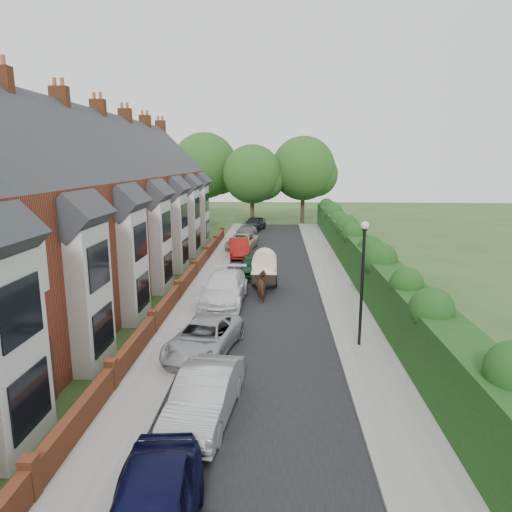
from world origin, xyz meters
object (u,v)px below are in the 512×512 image
Objects in this scene: car_silver_b at (204,338)px; car_beige at (242,242)px; car_white at (224,288)px; car_grey at (246,233)px; car_green at (252,266)px; car_black at (254,223)px; car_red at (239,248)px; car_silver_a at (205,396)px; lamppost at (363,269)px; horse at (263,286)px; horse_cart at (264,267)px.

car_silver_b is 21.52m from car_beige.
car_silver_b is 1.00× the size of car_beige.
car_white is 15.00m from car_beige.
car_grey is (-0.20, 26.28, 0.01)m from car_silver_b.
car_black reaches higher than car_green.
car_red is at bearing -84.69° from car_grey.
car_black reaches higher than car_silver_a.
car_silver_b is 1.15× the size of car_green.
car_white is 1.35× the size of car_green.
car_silver_a is at bearing -84.42° from car_white.
car_silver_a reaches higher than car_grey.
car_silver_b is 1.06× the size of car_black.
car_white is 1.17× the size of car_beige.
horse is (-4.11, 6.37, -2.56)m from lamppost.
car_red is 9.62m from horse_cart.
lamppost is 1.16× the size of car_silver_a.
horse is at bearing 89.70° from car_silver_a.
car_green is at bearing -74.67° from car_black.
car_green is at bearing 94.59° from car_silver_a.
car_silver_b is 6.52m from car_white.
car_red is at bearing 100.18° from car_green.
lamppost reaches higher than car_grey.
car_black is (0.27, 25.73, -0.04)m from car_white.
car_silver_b is 0.86× the size of car_white.
car_green is 0.87× the size of car_beige.
car_silver_a is (-5.43, -5.49, -2.56)m from lamppost.
car_silver_a is 16.99m from car_green.
lamppost is 1.20× the size of car_red.
lamppost is 1.10× the size of car_beige.
car_red is 13.79m from car_black.
lamppost reaches higher than car_green.
car_beige is (0.00, 3.05, -0.06)m from car_red.
car_red reaches higher than car_silver_b.
car_green is 19.89m from car_black.
car_white reaches higher than car_black.
car_black is at bearing 96.79° from car_silver_a.
car_green is at bearing 105.30° from horse_cart.
car_silver_a is 2.55× the size of horse.
horse_cart is (2.29, -9.33, 0.67)m from car_red.
lamppost reaches higher than horse.
car_beige is at bearing 107.23° from lamppost.
car_silver_a is 36.86m from car_black.
car_grey is at bearing 92.97° from car_green.
lamppost is 8.14m from car_silver_a.
car_black is at bearing 89.85° from car_green.
car_silver_a is at bearing -79.19° from car_beige.
horse_cart reaches higher than car_red.
car_beige is 10.74m from car_black.
car_beige is at bearing 92.55° from car_white.
car_white is 1.65× the size of horse_cart.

